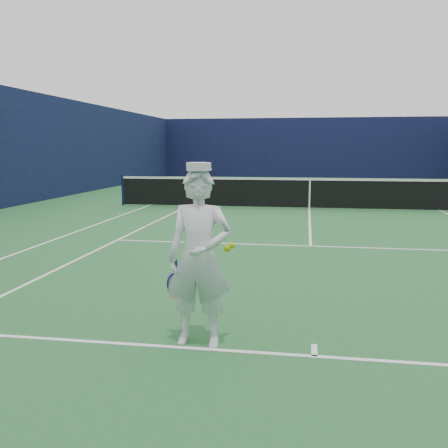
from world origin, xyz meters
name	(u,v)px	position (x,y,z in m)	size (l,w,h in m)	color
ground	(309,209)	(0.00, 0.00, 0.00)	(80.00, 80.00, 0.00)	#25622F
court_markings	(309,209)	(0.00, 0.00, 0.00)	(11.03, 23.83, 0.01)	white
windscreen_fence	(311,147)	(0.00, 0.00, 2.00)	(20.12, 36.12, 4.00)	black
tennis_net	(310,192)	(0.00, 0.00, 0.55)	(12.88, 0.09, 1.07)	#141E4C
tennis_player	(199,258)	(-1.15, -11.74, 0.89)	(0.76, 0.49, 1.83)	white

